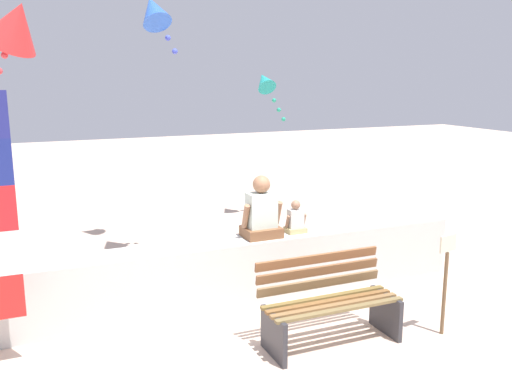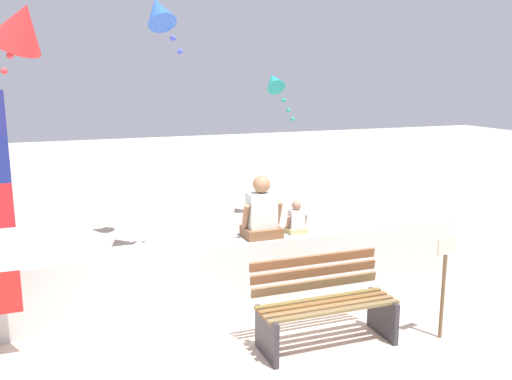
{
  "view_description": "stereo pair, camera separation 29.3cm",
  "coord_description": "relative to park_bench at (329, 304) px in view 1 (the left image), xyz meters",
  "views": [
    {
      "loc": [
        -2.31,
        -4.65,
        2.74
      ],
      "look_at": [
        0.31,
        1.38,
        1.37
      ],
      "focal_mm": 38.84,
      "sensor_mm": 36.0,
      "label": 1
    },
    {
      "loc": [
        -2.04,
        -4.76,
        2.74
      ],
      "look_at": [
        0.31,
        1.38,
        1.37
      ],
      "focal_mm": 38.84,
      "sensor_mm": 36.0,
      "label": 2
    }
  ],
  "objects": [
    {
      "name": "park_bench",
      "position": [
        0.0,
        0.0,
        0.0
      ],
      "size": [
        1.46,
        0.62,
        0.88
      ],
      "color": "brown",
      "rests_on": "ground"
    },
    {
      "name": "ground_plane",
      "position": [
        -0.53,
        0.02,
        -0.41
      ],
      "size": [
        40.0,
        40.0,
        0.0
      ],
      "primitive_type": "plane",
      "color": "beige"
    },
    {
      "name": "kite_blue",
      "position": [
        -0.97,
        3.16,
        3.19
      ],
      "size": [
        0.58,
        0.64,
        0.88
      ],
      "color": "blue"
    },
    {
      "name": "person_adult",
      "position": [
        -0.14,
        1.41,
        0.67
      ],
      "size": [
        0.5,
        0.37,
        0.77
      ],
      "color": "brown",
      "rests_on": "seawall_ledge"
    },
    {
      "name": "kite_red",
      "position": [
        -2.74,
        2.74,
        2.92
      ],
      "size": [
        1.03,
        1.03,
        0.97
      ],
      "color": "red"
    },
    {
      "name": "kite_teal",
      "position": [
        1.49,
        4.9,
        2.21
      ],
      "size": [
        0.62,
        0.51,
        1.01
      ],
      "color": "teal"
    },
    {
      "name": "person_child",
      "position": [
        0.34,
        1.41,
        0.53
      ],
      "size": [
        0.28,
        0.2,
        0.42
      ],
      "color": "tan",
      "rests_on": "seawall_ledge"
    },
    {
      "name": "sign_post",
      "position": [
        1.21,
        -0.35,
        0.26
      ],
      "size": [
        0.24,
        0.06,
        1.11
      ],
      "color": "brown",
      "rests_on": "ground"
    },
    {
      "name": "seawall_ledge",
      "position": [
        -0.53,
        1.4,
        -0.02
      ],
      "size": [
        6.18,
        0.5,
        0.77
      ],
      "primitive_type": "cube",
      "color": "beige",
      "rests_on": "ground"
    }
  ]
}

